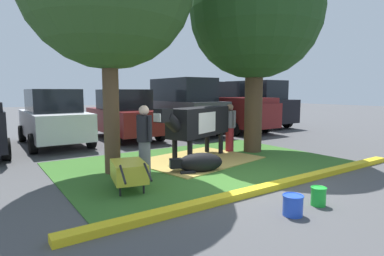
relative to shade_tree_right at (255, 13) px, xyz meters
The scene contains 17 objects.
ground_plane 5.49m from the shade_tree_right, 142.55° to the right, with size 80.00×80.00×0.00m, color #4C4C4F.
grass_island 4.93m from the shade_tree_right, behind, with size 7.35×4.96×0.02m, color #386B28.
curb_yellow 5.74m from the shade_tree_right, 127.76° to the right, with size 8.55×0.24×0.12m, color yellow.
hay_bedding 4.85m from the shade_tree_right, behind, with size 3.20×2.40×0.04m, color tan.
shade_tree_right is the anchor object (origin of this frame).
cow_holstein 3.90m from the shade_tree_right, behind, with size 3.00×1.60×1.53m.
calf_lying 5.18m from the shade_tree_right, 158.76° to the right, with size 1.33×0.83×0.48m.
person_handler 5.53m from the shade_tree_right, 168.61° to the right, with size 0.34×0.53×1.64m.
person_visitor_near 3.59m from the shade_tree_right, 150.49° to the left, with size 0.34×0.53×1.55m.
wheelbarrow 6.47m from the shade_tree_right, 163.05° to the right, with size 0.83×1.62×0.63m.
bucket_blue 6.70m from the shade_tree_right, 128.53° to the right, with size 0.33×0.33×0.33m.
bucket_green 6.37m from the shade_tree_right, 122.05° to the right, with size 0.27×0.27×0.32m.
hatchback_white 7.86m from the shade_tree_right, 134.58° to the left, with size 2.03×4.41×2.02m.
sedan_red 6.48m from the shade_tree_right, 114.56° to the left, with size 2.03×4.41×2.02m.
suv_dark_grey 5.86m from the shade_tree_right, 84.06° to the left, with size 2.13×4.61×2.52m.
pickup_truck_maroon 6.56m from the shade_tree_right, 58.86° to the left, with size 2.23×5.41×2.42m.
suv_black 8.30m from the shade_tree_right, 43.84° to the left, with size 2.13×4.61×2.52m.
Camera 1 is at (-4.59, -5.07, 1.94)m, focal length 29.34 mm.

